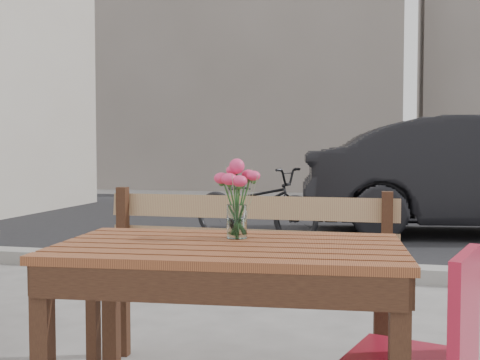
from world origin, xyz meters
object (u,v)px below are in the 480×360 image
object	(u,v)px
main_table	(229,278)
bicycle	(255,204)
main_vase	(237,189)
red_chair	(431,350)

from	to	relation	value
main_table	bicycle	xyz separation A→B (m)	(-0.94, 4.82, -0.19)
main_vase	bicycle	xyz separation A→B (m)	(-0.93, 4.69, -0.50)
main_table	red_chair	bearing A→B (deg)	-10.83
main_table	bicycle	bearing A→B (deg)	96.11
main_vase	red_chair	bearing A→B (deg)	-16.40
main_table	main_vase	bearing A→B (deg)	87.25
main_table	main_vase	world-z (taller)	main_vase
main_vase	bicycle	size ratio (longest dim) A/B	0.18
red_chair	main_vase	xyz separation A→B (m)	(-0.68, 0.20, 0.48)
main_table	bicycle	distance (m)	4.91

